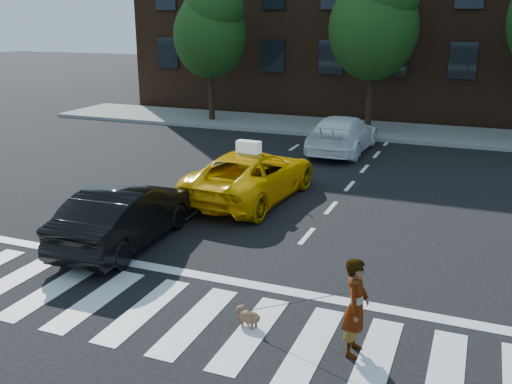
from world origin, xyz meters
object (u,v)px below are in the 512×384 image
tree_left (211,26)px  white_suv (343,134)px  woman (356,307)px  taxi (252,175)px  dog (247,316)px  tree_mid (375,17)px  black_sedan (126,215)px

tree_left → white_suv: 9.02m
woman → taxi: bearing=34.1°
taxi → dog: bearing=115.8°
dog → tree_mid: bearing=116.5°
tree_left → white_suv: bearing=-27.7°
tree_mid → dog: 17.48m
taxi → black_sedan: bearing=76.3°
tree_mid → dog: tree_mid is taller
tree_mid → black_sedan: tree_mid is taller
dog → tree_left: bearing=139.8°
tree_left → woman: bearing=-57.9°
tree_left → dog: tree_left is taller
tree_left → tree_mid: bearing=-0.0°
tree_left → black_sedan: 15.78m
white_suv → woman: (3.36, -13.10, 0.09)m
tree_left → tree_mid: tree_mid is taller
tree_left → taxi: bearing=-58.9°
taxi → dog: 6.89m
tree_left → tree_mid: 7.51m
taxi → dog: (2.53, -6.39, -0.50)m
woman → dog: 1.90m
tree_left → dog: (8.82, -16.79, -4.26)m
woman → black_sedan: bearing=67.3°
black_sedan → white_suv: 10.92m
taxi → tree_left: bearing=-54.7°
black_sedan → dog: size_ratio=7.85×
taxi → black_sedan: 4.30m
tree_mid → woman: bearing=-79.5°
white_suv → taxi: bearing=83.0°
tree_left → dog: size_ratio=12.42×
tree_left → taxi: (6.28, -10.40, -3.76)m
tree_mid → taxi: tree_mid is taller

